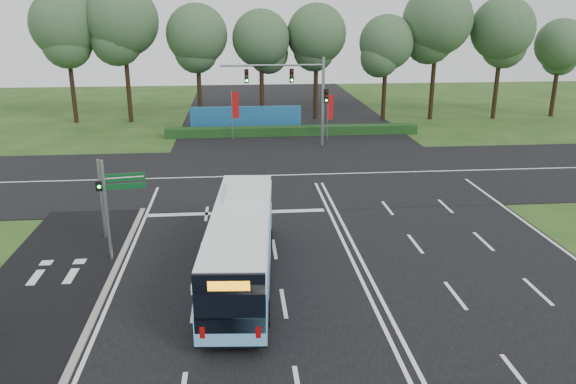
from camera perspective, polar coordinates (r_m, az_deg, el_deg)
The scene contains 14 objects.
ground at distance 26.17m, azimuth 5.87°, elevation -5.61°, with size 120.00×120.00×0.00m, color #214517.
road_main at distance 26.16m, azimuth 5.87°, elevation -5.57°, with size 20.00×120.00×0.04m, color black.
road_cross at distance 37.31m, azimuth 2.40°, elevation 1.77°, with size 120.00×14.00×0.05m, color black.
bike_path at distance 24.23m, azimuth -23.41°, elevation -9.04°, with size 5.00×18.00×0.06m, color black.
kerb_strip at distance 23.57m, azimuth -17.81°, elevation -9.05°, with size 0.25×18.00×0.12m, color gray.
city_bus at distance 22.44m, azimuth -4.77°, elevation -5.31°, with size 3.11×11.07×3.14m.
pedestrian_signal at distance 27.63m, azimuth -18.42°, elevation -0.43°, with size 0.35×0.44×3.92m.
street_sign at distance 24.89m, azimuth -17.23°, elevation -0.67°, with size 1.75×0.35×4.53m.
banner_flag_left at distance 47.48m, azimuth -5.44°, elevation 8.52°, with size 0.60×0.12×4.10m.
banner_flag_mid at distance 47.53m, azimuth 4.28°, elevation 8.35°, with size 0.53×0.27×3.83m.
traffic_light_gantry at distance 44.67m, azimuth 1.28°, elevation 10.55°, with size 8.41×0.28×7.00m.
hedge at distance 49.28m, azimuth 0.48°, elevation 6.23°, with size 22.00×1.20×0.80m, color #173B15.
blue_hoarding at distance 51.37m, azimuth -4.28°, elevation 7.46°, with size 10.00×0.30×2.20m, color #1B5A92.
eucalyptus_row at distance 55.55m, azimuth 1.24°, elevation 16.13°, with size 53.73×8.00×12.89m.
Camera 1 is at (-4.85, -23.51, 10.42)m, focal length 35.00 mm.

